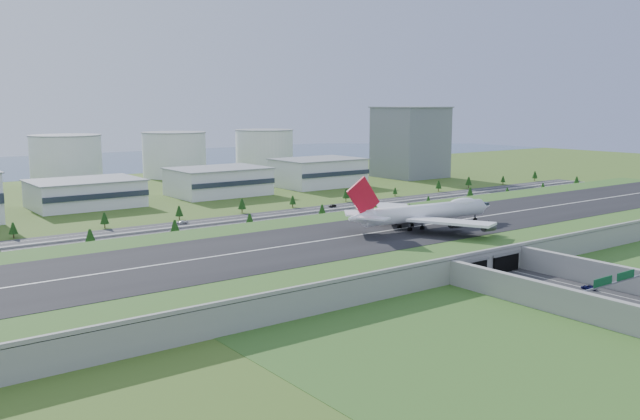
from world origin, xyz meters
TOP-DOWN VIEW (x-y plane):
  - ground at (0.00, 0.00)m, footprint 1200.00×1200.00m
  - airfield_deck at (0.00, -0.09)m, footprint 520.00×100.00m
  - underpass_road at (0.00, -99.42)m, footprint 38.80×120.40m
  - sign_gantry_near at (0.00, -95.04)m, footprint 38.70×0.70m
  - north_expressway at (0.00, 95.00)m, footprint 560.00×36.00m
  - tree_row at (5.60, 94.76)m, footprint 498.67×48.63m
  - hangar_mid_a at (-60.00, 190.00)m, footprint 58.00×42.00m
  - hangar_mid_b at (25.00, 190.00)m, footprint 58.00×42.00m
  - hangar_mid_c at (105.00, 190.00)m, footprint 58.00×42.00m
  - office_tower at (200.00, 195.00)m, footprint 46.00×46.00m
  - fuel_tank_b at (-35.00, 310.00)m, footprint 50.00×50.00m
  - fuel_tank_c at (50.00, 310.00)m, footprint 50.00×50.00m
  - fuel_tank_d at (135.00, 310.00)m, footprint 50.00×50.00m
  - bay_water at (0.00, 480.00)m, footprint 1200.00×260.00m
  - boeing_747 at (15.63, -3.46)m, footprint 74.36×69.97m
  - car_0 at (-9.18, -83.19)m, footprint 2.93×5.03m
  - car_2 at (11.46, -80.40)m, footprint 3.26×5.18m
  - car_5 at (51.47, 104.02)m, footprint 4.81×2.00m
  - car_6 at (144.98, 84.26)m, footprint 5.19×3.69m
  - car_7 at (-40.89, 105.44)m, footprint 6.17×4.45m

SIDE VIEW (x-z plane):
  - ground at x=0.00m, z-range 0.00..0.00m
  - bay_water at x=0.00m, z-range 0.00..0.06m
  - north_expressway at x=0.00m, z-range 0.00..0.12m
  - car_6 at x=144.98m, z-range 0.12..1.43m
  - car_2 at x=11.46m, z-range 0.12..1.46m
  - car_5 at x=51.47m, z-range 0.12..1.67m
  - car_0 at x=-9.18m, z-range 0.12..1.73m
  - car_7 at x=-40.89m, z-range 0.12..1.78m
  - underpass_road at x=0.00m, z-range -0.57..7.43m
  - airfield_deck at x=0.00m, z-range -0.48..8.72m
  - tree_row at x=5.60m, z-range 0.62..9.04m
  - sign_gantry_near at x=0.00m, z-range 2.05..11.85m
  - hangar_mid_a at x=-60.00m, z-range 0.00..15.00m
  - hangar_mid_b at x=25.00m, z-range 0.00..17.00m
  - hangar_mid_c at x=105.00m, z-range 0.00..19.00m
  - boeing_747 at x=15.63m, z-range 3.00..26.00m
  - fuel_tank_b at x=-35.00m, z-range 0.00..35.00m
  - fuel_tank_c at x=50.00m, z-range 0.00..35.00m
  - fuel_tank_d at x=135.00m, z-range 0.00..35.00m
  - office_tower at x=200.00m, z-range 0.00..55.00m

